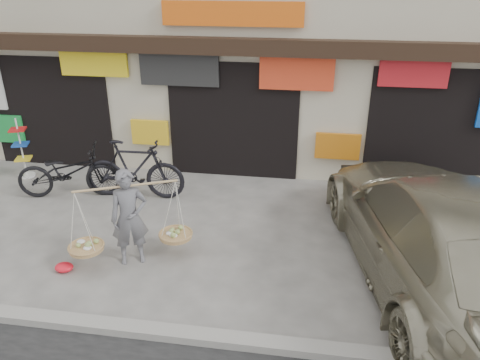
% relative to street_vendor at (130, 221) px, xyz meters
% --- Properties ---
extents(ground, '(70.00, 70.00, 0.00)m').
position_rel_street_vendor_xyz_m(ground, '(1.09, 0.34, -0.78)').
color(ground, gray).
rests_on(ground, ground).
extents(kerb, '(70.00, 0.25, 0.12)m').
position_rel_street_vendor_xyz_m(kerb, '(1.09, -1.66, -0.72)').
color(kerb, gray).
rests_on(kerb, ground).
extents(shophouse_block, '(14.00, 6.32, 7.00)m').
position_rel_street_vendor_xyz_m(shophouse_block, '(1.09, 6.75, 2.67)').
color(shophouse_block, beige).
rests_on(shophouse_block, ground).
extents(street_vendor, '(1.91, 1.17, 1.68)m').
position_rel_street_vendor_xyz_m(street_vendor, '(0.00, 0.00, 0.00)').
color(street_vendor, slate).
rests_on(street_vendor, ground).
extents(bike_0, '(2.28, 1.24, 1.14)m').
position_rel_street_vendor_xyz_m(bike_0, '(-2.24, 2.17, -0.21)').
color(bike_0, black).
rests_on(bike_0, ground).
extents(bike_1, '(2.19, 0.69, 1.30)m').
position_rel_street_vendor_xyz_m(bike_1, '(-0.81, 2.33, -0.12)').
color(bike_1, black).
rests_on(bike_1, ground).
extents(suv, '(3.62, 6.58, 1.81)m').
position_rel_street_vendor_xyz_m(suv, '(4.93, 0.17, 0.13)').
color(suv, '#A29C82').
rests_on(suv, ground).
extents(display_rack, '(0.44, 0.44, 1.45)m').
position_rel_street_vendor_xyz_m(display_rack, '(-3.82, 2.99, -0.19)').
color(display_rack, silver).
rests_on(display_rack, ground).
extents(red_bag, '(0.31, 0.25, 0.14)m').
position_rel_street_vendor_xyz_m(red_bag, '(-1.03, -0.47, -0.71)').
color(red_bag, red).
rests_on(red_bag, ground).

